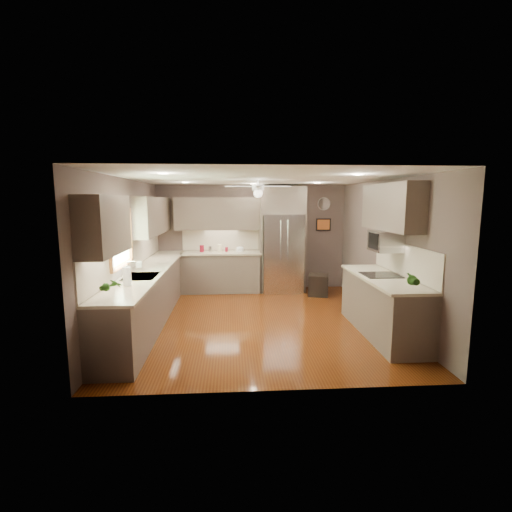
{
  "coord_description": "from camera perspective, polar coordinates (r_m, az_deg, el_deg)",
  "views": [
    {
      "loc": [
        -0.48,
        -6.4,
        2.14
      ],
      "look_at": [
        -0.02,
        0.6,
        1.08
      ],
      "focal_mm": 26.0,
      "sensor_mm": 36.0,
      "label": 1
    }
  ],
  "objects": [
    {
      "name": "uppers",
      "position": [
        7.12,
        -5.92,
        6.4
      ],
      "size": [
        4.5,
        4.7,
        0.95
      ],
      "color": "brown",
      "rests_on": "wall_left"
    },
    {
      "name": "back_run",
      "position": [
        8.76,
        -5.33,
        -2.32
      ],
      "size": [
        1.85,
        0.65,
        1.45
      ],
      "color": "brown",
      "rests_on": "ground"
    },
    {
      "name": "microwave",
      "position": [
        6.4,
        19.31,
        2.21
      ],
      "size": [
        0.43,
        0.55,
        0.34
      ],
      "color": "silver",
      "rests_on": "wall_right"
    },
    {
      "name": "stool",
      "position": [
        8.51,
        9.58,
        -4.43
      ],
      "size": [
        0.53,
        0.53,
        0.49
      ],
      "color": "black",
      "rests_on": "ground"
    },
    {
      "name": "ceiling_fan",
      "position": [
        6.72,
        0.31,
        10.25
      ],
      "size": [
        1.18,
        1.18,
        0.32
      ],
      "color": "white",
      "rests_on": "ceiling"
    },
    {
      "name": "canister_a",
      "position": [
        8.72,
        -8.33,
        1.13
      ],
      "size": [
        0.1,
        0.1,
        0.16
      ],
      "primitive_type": "cylinder",
      "rotation": [
        0.0,
        0.0,
        -0.03
      ],
      "color": "maroon",
      "rests_on": "back_run"
    },
    {
      "name": "ceiling",
      "position": [
        6.43,
        0.51,
        11.82
      ],
      "size": [
        5.0,
        5.0,
        0.0
      ],
      "primitive_type": "plane",
      "rotation": [
        3.14,
        0.0,
        0.0
      ],
      "color": "white",
      "rests_on": "ground"
    },
    {
      "name": "soap_bottle",
      "position": [
        6.7,
        -17.5,
        -1.19
      ],
      "size": [
        0.11,
        0.11,
        0.21
      ],
      "primitive_type": "imported",
      "rotation": [
        0.0,
        0.0,
        0.16
      ],
      "color": "white",
      "rests_on": "left_run"
    },
    {
      "name": "right_run",
      "position": [
        6.32,
        18.93,
        -7.05
      ],
      "size": [
        0.7,
        2.2,
        1.45
      ],
      "color": "brown",
      "rests_on": "ground"
    },
    {
      "name": "recessed_lights",
      "position": [
        6.82,
        -0.09,
        11.58
      ],
      "size": [
        2.84,
        3.14,
        0.01
      ],
      "color": "white",
      "rests_on": "ceiling"
    },
    {
      "name": "left_run",
      "position": [
        6.91,
        -16.06,
        -5.59
      ],
      "size": [
        0.65,
        4.7,
        1.45
      ],
      "color": "brown",
      "rests_on": "ground"
    },
    {
      "name": "floor",
      "position": [
        6.76,
        0.48,
        -9.83
      ],
      "size": [
        5.0,
        5.0,
        0.0
      ],
      "primitive_type": "plane",
      "color": "#481D09",
      "rests_on": "ground"
    },
    {
      "name": "window",
      "position": [
        6.18,
        -20.15,
        2.61
      ],
      "size": [
        0.05,
        1.12,
        0.92
      ],
      "color": "#BFF2B2",
      "rests_on": "wall_left"
    },
    {
      "name": "bowl",
      "position": [
        8.68,
        -2.5,
        0.81
      ],
      "size": [
        0.2,
        0.2,
        0.05
      ],
      "primitive_type": "imported",
      "rotation": [
        0.0,
        0.0,
        0.01
      ],
      "color": "beige",
      "rests_on": "back_run"
    },
    {
      "name": "paper_towel",
      "position": [
        5.5,
        -19.23,
        -2.98
      ],
      "size": [
        0.11,
        0.11,
        0.29
      ],
      "color": "white",
      "rests_on": "left_run"
    },
    {
      "name": "refrigerator",
      "position": [
        8.69,
        4.04,
        2.29
      ],
      "size": [
        1.06,
        0.75,
        2.45
      ],
      "color": "silver",
      "rests_on": "ground"
    },
    {
      "name": "wall_back",
      "position": [
        8.96,
        -0.7,
        2.9
      ],
      "size": [
        4.5,
        0.0,
        4.5
      ],
      "primitive_type": "plane",
      "rotation": [
        1.57,
        0.0,
        0.0
      ],
      "color": "brown",
      "rests_on": "ground"
    },
    {
      "name": "canister_c",
      "position": [
        8.69,
        -5.61,
        1.22
      ],
      "size": [
        0.13,
        0.13,
        0.18
      ],
      "primitive_type": "cylinder",
      "rotation": [
        0.0,
        0.0,
        -0.2
      ],
      "color": "beige",
      "rests_on": "back_run"
    },
    {
      "name": "potted_plant_left",
      "position": [
        4.87,
        -21.32,
        -4.26
      ],
      "size": [
        0.2,
        0.18,
        0.33
      ],
      "primitive_type": "imported",
      "rotation": [
        0.0,
        0.0,
        -0.42
      ],
      "color": "#235117",
      "rests_on": "left_run"
    },
    {
      "name": "wall_left",
      "position": [
        6.7,
        -19.07,
        0.5
      ],
      "size": [
        0.0,
        5.0,
        5.0
      ],
      "primitive_type": "plane",
      "rotation": [
        1.57,
        0.0,
        1.57
      ],
      "color": "brown",
      "rests_on": "ground"
    },
    {
      "name": "sink",
      "position": [
        6.2,
        -17.28,
        -3.25
      ],
      "size": [
        0.5,
        0.7,
        0.32
      ],
      "color": "silver",
      "rests_on": "left_run"
    },
    {
      "name": "canister_b",
      "position": [
        8.73,
        -7.03,
        1.1
      ],
      "size": [
        0.11,
        0.11,
        0.13
      ],
      "primitive_type": "cylinder",
      "rotation": [
        0.0,
        0.0,
        0.33
      ],
      "color": "silver",
      "rests_on": "back_run"
    },
    {
      "name": "canister_d",
      "position": [
        8.67,
        -4.55,
        1.02
      ],
      "size": [
        0.08,
        0.08,
        0.11
      ],
      "primitive_type": "cylinder",
      "rotation": [
        0.0,
        0.0,
        -0.23
      ],
      "color": "maroon",
      "rests_on": "back_run"
    },
    {
      "name": "potted_plant_right",
      "position": [
        5.33,
        22.91,
        -3.36
      ],
      "size": [
        0.17,
        0.14,
        0.31
      ],
      "primitive_type": "imported",
      "rotation": [
        0.0,
        0.0,
        -0.0
      ],
      "color": "#235117",
      "rests_on": "right_run"
    },
    {
      "name": "wall_right",
      "position": [
        7.01,
        19.15,
        0.84
      ],
      "size": [
        0.0,
        5.0,
        5.0
      ],
      "primitive_type": "plane",
      "rotation": [
        1.57,
        0.0,
        -1.57
      ],
      "color": "brown",
      "rests_on": "ground"
    },
    {
      "name": "framed_print",
      "position": [
        9.17,
        10.33,
        4.77
      ],
      "size": [
        0.36,
        0.03,
        0.3
      ],
      "color": "black",
      "rests_on": "wall_back"
    },
    {
      "name": "wall_front",
      "position": [
        4.03,
        3.16,
        -4.14
      ],
      "size": [
        4.5,
        0.0,
        4.5
      ],
      "primitive_type": "plane",
      "rotation": [
        -1.57,
        0.0,
        0.0
      ],
      "color": "brown",
      "rests_on": "ground"
    },
    {
      "name": "wall_clock",
      "position": [
        9.16,
        10.4,
        7.9
      ],
      "size": [
        0.3,
        0.03,
        0.3
      ],
      "color": "white",
      "rests_on": "wall_back"
    }
  ]
}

